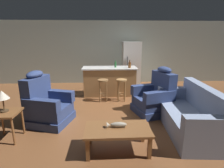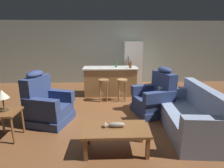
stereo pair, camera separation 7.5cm
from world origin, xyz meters
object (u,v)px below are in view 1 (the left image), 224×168
Objects in this scene: recliner_near_island at (155,97)px; end_table at (6,117)px; fish_figurine at (116,125)px; couch at (191,115)px; bar_stool_right at (122,86)px; bar_stool_left at (103,86)px; bottle_short_amber at (115,65)px; refrigerator at (131,64)px; coffee_table at (118,131)px; bottle_tall_green at (130,65)px; table_lamp at (2,96)px; recliner_near_lamp at (47,105)px; kitchen_island at (110,81)px.

recliner_near_island reaches higher than end_table.
couch is at bearing 19.84° from fish_figurine.
bar_stool_right is (0.35, 2.47, 0.01)m from fish_figurine.
bottle_short_amber is at bearing 55.71° from bar_stool_left.
bar_stool_left is 1.00× the size of bar_stool_right.
bar_stool_right is 0.39× the size of refrigerator.
coffee_table is 3.13m from bottle_tall_green.
coffee_table is 2.52m from bar_stool_left.
table_lamp is (-0.02, 0.02, 0.41)m from end_table.
bottle_short_amber is at bearing 164.27° from bottle_tall_green.
recliner_near_lamp reaches higher than table_lamp.
coffee_table is at bearing -12.46° from end_table.
refrigerator reaches higher than table_lamp.
bar_stool_left is (1.84, 2.03, -0.40)m from table_lamp.
end_table is at bearing -50.34° from table_lamp.
table_lamp is (-3.16, -1.07, 0.45)m from recliner_near_island.
bar_stool_left is at bearing 48.45° from end_table.
table_lamp is at bearing -127.79° from kitchen_island.
coffee_table is 3.14m from kitchen_island.
table_lamp is 1.58× the size of bottle_tall_green.
coffee_table is 0.92× the size of recliner_near_lamp.
table_lamp is at bearing -130.48° from bottle_short_amber.
refrigerator is (2.42, 3.20, 0.46)m from recliner_near_lamp.
table_lamp is 3.70m from bottle_tall_green.
table_lamp reaches higher than end_table.
bar_stool_right is 1.96m from refrigerator.
fish_figurine is at bearing -93.76° from bottle_short_amber.
refrigerator is at bearing 78.96° from bottle_tall_green.
recliner_near_lamp is (-3.08, 0.52, 0.08)m from couch.
bar_stool_left and bar_stool_right have the same top height.
refrigerator is at bearing 78.24° from coffee_table.
refrigerator is (2.97, 3.86, 0.01)m from table_lamp.
fish_figurine is 3.08m from bottle_tall_green.
bottle_tall_green is (0.66, 2.95, 0.59)m from fish_figurine.
fish_figurine is at bearing 116.58° from coffee_table.
coffee_table is 1.62× the size of bar_stool_left.
kitchen_island is at bearing -53.13° from couch.
couch is 1.12× the size of refrigerator.
recliner_near_lamp is 0.97m from table_lamp.
couch is at bearing 2.11° from table_lamp.
end_table is at bearing 168.44° from fish_figurine.
bar_stool_left is 1.16m from bottle_tall_green.
refrigerator is 1.42m from bottle_short_amber.
recliner_near_island is 1.76× the size of bar_stool_left.
couch is 7.93× the size of bottle_short_amber.
table_lamp is at bearing -137.16° from bottle_tall_green.
recliner_near_island is 1.64m from bottle_tall_green.
recliner_near_lamp is at bearing 143.32° from coffee_table.
refrigerator reaches higher than bar_stool_left.
refrigerator is (2.95, 3.88, 0.42)m from end_table.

